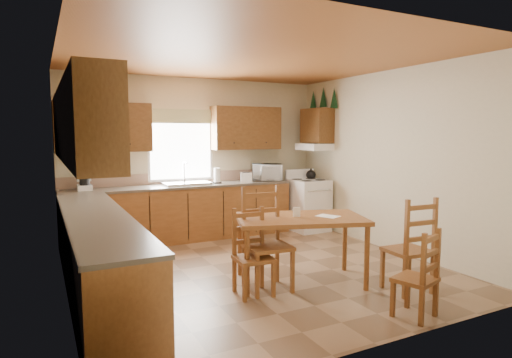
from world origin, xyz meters
name	(u,v)px	position (x,y,z in m)	size (l,w,h in m)	color
floor	(256,269)	(0.00, 0.00, 0.00)	(4.50, 4.50, 0.00)	#846648
ceiling	(256,57)	(0.00, 0.00, 2.70)	(4.50, 4.50, 0.00)	#995728
wall_left	(62,174)	(-2.25, 0.00, 1.35)	(4.50, 4.50, 0.00)	beige
wall_right	(389,161)	(2.25, 0.00, 1.35)	(4.50, 4.50, 0.00)	beige
wall_back	(197,157)	(0.00, 2.25, 1.35)	(4.50, 4.50, 0.00)	beige
wall_front	(384,185)	(0.00, -2.25, 1.35)	(4.50, 4.50, 0.00)	beige
lower_cab_back	(183,214)	(-0.38, 1.95, 0.44)	(3.75, 0.60, 0.88)	brown
lower_cab_left	(98,260)	(-1.95, -0.15, 0.44)	(0.60, 3.60, 0.88)	brown
counter_back	(182,186)	(-0.38, 1.95, 0.90)	(3.75, 0.63, 0.04)	brown
counter_left	(96,217)	(-1.95, -0.15, 0.90)	(0.63, 3.60, 0.04)	brown
backsplash	(177,178)	(-0.38, 2.24, 1.01)	(3.75, 0.01, 0.18)	#92725F
upper_cab_back_left	(104,127)	(-1.55, 2.08, 1.85)	(1.41, 0.33, 0.75)	brown
upper_cab_back_right	(246,128)	(0.86, 2.08, 1.85)	(1.25, 0.33, 0.75)	brown
upper_cab_left	(78,124)	(-2.08, -0.15, 1.85)	(0.33, 3.60, 0.75)	brown
upper_cab_stove	(317,126)	(2.08, 1.65, 1.90)	(0.33, 0.62, 0.62)	brown
range_hood	(314,147)	(2.03, 1.65, 1.52)	(0.44, 0.62, 0.12)	white
window_frame	(181,146)	(-0.30, 2.22, 1.55)	(1.13, 0.02, 1.18)	white
window_pane	(181,146)	(-0.30, 2.21, 1.55)	(1.05, 0.01, 1.10)	white
window_valance	(181,116)	(-0.30, 2.19, 2.05)	(1.19, 0.01, 0.24)	#567037
sink_basin	(186,183)	(-0.30, 1.95, 0.94)	(0.75, 0.45, 0.04)	silver
pine_decal_a	(334,98)	(2.21, 1.33, 2.38)	(0.22, 0.22, 0.36)	#133A1C
pine_decal_b	(323,97)	(2.21, 1.65, 2.42)	(0.22, 0.22, 0.36)	#133A1C
pine_decal_c	(313,100)	(2.21, 1.97, 2.38)	(0.22, 0.22, 0.36)	#133A1C
stove	(308,206)	(1.88, 1.60, 0.45)	(0.61, 0.63, 0.91)	white
coffeemaker	(84,179)	(-1.87, 1.97, 1.08)	(0.19, 0.23, 0.33)	white
paper_towel	(217,176)	(0.23, 1.91, 1.05)	(0.11, 0.11, 0.26)	white
toaster	(246,177)	(0.77, 1.89, 1.00)	(0.20, 0.12, 0.16)	white
microwave	(267,172)	(1.21, 1.94, 1.07)	(0.49, 0.35, 0.29)	white
dining_table	(300,250)	(0.25, -0.65, 0.40)	(1.48, 0.84, 0.79)	brown
chair_near_left	(415,273)	(0.71, -1.97, 0.43)	(0.36, 0.34, 0.86)	brown
chair_near_right	(408,244)	(1.17, -1.43, 0.53)	(0.45, 0.43, 1.07)	brown
chair_far_left	(254,253)	(-0.42, -0.75, 0.47)	(0.39, 0.37, 0.94)	brown
chair_far_right	(268,240)	(-0.21, -0.69, 0.57)	(0.48, 0.46, 1.15)	brown
table_paper	(328,216)	(0.56, -0.77, 0.79)	(0.19, 0.25, 0.00)	white
table_card	(297,212)	(0.21, -0.63, 0.85)	(0.08, 0.02, 0.11)	white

